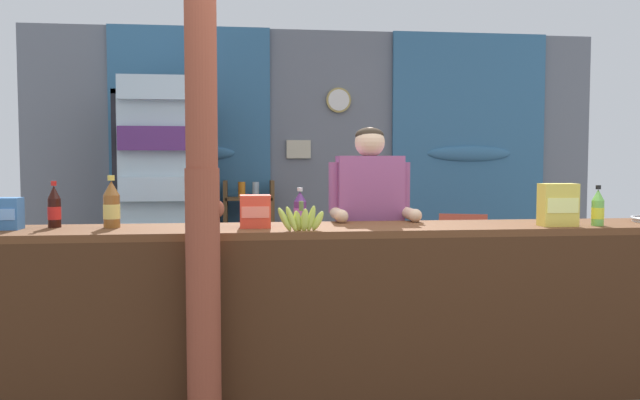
{
  "coord_description": "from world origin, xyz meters",
  "views": [
    {
      "loc": [
        -0.73,
        -3.1,
        1.32
      ],
      "look_at": [
        -0.25,
        0.94,
        1.07
      ],
      "focal_mm": 35.48,
      "sensor_mm": 36.0,
      "label": 1
    }
  ],
  "objects_px": {
    "timber_post": "(202,180)",
    "soda_bottle_lime_soda": "(598,209)",
    "soda_bottle_iced_tea": "(112,206)",
    "snack_box_instant_noodle": "(558,205)",
    "bottle_shelf_rack": "(249,237)",
    "banana_bunch": "(301,219)",
    "plastic_lawn_chair": "(463,253)",
    "shopkeeper": "(370,218)",
    "stall_counter": "(359,294)",
    "soda_bottle_cola": "(54,208)",
    "soda_bottle_water": "(205,209)",
    "soda_bottle_grape_soda": "(300,209)",
    "drink_fridge": "(164,185)",
    "snack_box_biscuit": "(0,214)",
    "snack_box_crackers": "(255,211)"
  },
  "relations": [
    {
      "from": "timber_post",
      "to": "soda_bottle_lime_soda",
      "type": "relative_size",
      "value": 11.3
    },
    {
      "from": "soda_bottle_iced_tea",
      "to": "snack_box_instant_noodle",
      "type": "xyz_separation_m",
      "value": [
        2.46,
        -0.2,
        -0.0
      ]
    },
    {
      "from": "bottle_shelf_rack",
      "to": "banana_bunch",
      "type": "height_order",
      "value": "bottle_shelf_rack"
    },
    {
      "from": "plastic_lawn_chair",
      "to": "shopkeeper",
      "type": "xyz_separation_m",
      "value": [
        -1.17,
        -1.56,
        0.47
      ]
    },
    {
      "from": "stall_counter",
      "to": "bottle_shelf_rack",
      "type": "relative_size",
      "value": 3.84
    },
    {
      "from": "shopkeeper",
      "to": "soda_bottle_cola",
      "type": "xyz_separation_m",
      "value": [
        -1.82,
        -0.32,
        0.1
      ]
    },
    {
      "from": "soda_bottle_iced_tea",
      "to": "banana_bunch",
      "type": "bearing_deg",
      "value": -15.37
    },
    {
      "from": "plastic_lawn_chair",
      "to": "shopkeeper",
      "type": "distance_m",
      "value": 2.01
    },
    {
      "from": "shopkeeper",
      "to": "soda_bottle_water",
      "type": "relative_size",
      "value": 7.07
    },
    {
      "from": "soda_bottle_grape_soda",
      "to": "soda_bottle_water",
      "type": "bearing_deg",
      "value": 177.63
    },
    {
      "from": "plastic_lawn_chair",
      "to": "soda_bottle_iced_tea",
      "type": "bearing_deg",
      "value": -144.04
    },
    {
      "from": "stall_counter",
      "to": "soda_bottle_cola",
      "type": "height_order",
      "value": "soda_bottle_cola"
    },
    {
      "from": "soda_bottle_lime_soda",
      "to": "banana_bunch",
      "type": "relative_size",
      "value": 0.86
    },
    {
      "from": "drink_fridge",
      "to": "soda_bottle_water",
      "type": "relative_size",
      "value": 9.33
    },
    {
      "from": "soda_bottle_cola",
      "to": "snack_box_instant_noodle",
      "type": "height_order",
      "value": "soda_bottle_cola"
    },
    {
      "from": "timber_post",
      "to": "soda_bottle_water",
      "type": "bearing_deg",
      "value": 92.59
    },
    {
      "from": "snack_box_biscuit",
      "to": "soda_bottle_grape_soda",
      "type": "bearing_deg",
      "value": 2.98
    },
    {
      "from": "drink_fridge",
      "to": "soda_bottle_grape_soda",
      "type": "height_order",
      "value": "drink_fridge"
    },
    {
      "from": "stall_counter",
      "to": "soda_bottle_iced_tea",
      "type": "relative_size",
      "value": 15.32
    },
    {
      "from": "plastic_lawn_chair",
      "to": "snack_box_biscuit",
      "type": "bearing_deg",
      "value": -148.73
    },
    {
      "from": "bottle_shelf_rack",
      "to": "soda_bottle_cola",
      "type": "relative_size",
      "value": 4.49
    },
    {
      "from": "banana_bunch",
      "to": "soda_bottle_water",
      "type": "bearing_deg",
      "value": 145.53
    },
    {
      "from": "timber_post",
      "to": "banana_bunch",
      "type": "height_order",
      "value": "timber_post"
    },
    {
      "from": "drink_fridge",
      "to": "snack_box_biscuit",
      "type": "bearing_deg",
      "value": -105.27
    },
    {
      "from": "soda_bottle_lime_soda",
      "to": "snack_box_biscuit",
      "type": "xyz_separation_m",
      "value": [
        -3.26,
        0.18,
        -0.01
      ]
    },
    {
      "from": "bottle_shelf_rack",
      "to": "drink_fridge",
      "type": "bearing_deg",
      "value": -154.53
    },
    {
      "from": "timber_post",
      "to": "snack_box_crackers",
      "type": "relative_size",
      "value": 14.51
    },
    {
      "from": "stall_counter",
      "to": "snack_box_crackers",
      "type": "height_order",
      "value": "snack_box_crackers"
    },
    {
      "from": "snack_box_instant_noodle",
      "to": "soda_bottle_water",
      "type": "bearing_deg",
      "value": 171.87
    },
    {
      "from": "snack_box_crackers",
      "to": "soda_bottle_cola",
      "type": "bearing_deg",
      "value": 173.22
    },
    {
      "from": "banana_bunch",
      "to": "snack_box_biscuit",
      "type": "bearing_deg",
      "value": 171.08
    },
    {
      "from": "drink_fridge",
      "to": "soda_bottle_lime_soda",
      "type": "xyz_separation_m",
      "value": [
        2.67,
        -2.34,
        -0.06
      ]
    },
    {
      "from": "soda_bottle_lime_soda",
      "to": "plastic_lawn_chair",
      "type": "bearing_deg",
      "value": 90.38
    },
    {
      "from": "shopkeeper",
      "to": "soda_bottle_iced_tea",
      "type": "bearing_deg",
      "value": -165.89
    },
    {
      "from": "plastic_lawn_chair",
      "to": "banana_bunch",
      "type": "distance_m",
      "value": 2.83
    },
    {
      "from": "shopkeeper",
      "to": "snack_box_instant_noodle",
      "type": "xyz_separation_m",
      "value": [
        0.95,
        -0.58,
        0.11
      ]
    },
    {
      "from": "stall_counter",
      "to": "soda_bottle_water",
      "type": "relative_size",
      "value": 20.13
    },
    {
      "from": "drink_fridge",
      "to": "plastic_lawn_chair",
      "type": "xyz_separation_m",
      "value": [
        2.66,
        -0.18,
        -0.62
      ]
    },
    {
      "from": "shopkeeper",
      "to": "soda_bottle_lime_soda",
      "type": "relative_size",
      "value": 6.74
    },
    {
      "from": "snack_box_biscuit",
      "to": "soda_bottle_cola",
      "type": "bearing_deg",
      "value": 18.2
    },
    {
      "from": "drink_fridge",
      "to": "soda_bottle_iced_tea",
      "type": "height_order",
      "value": "drink_fridge"
    },
    {
      "from": "soda_bottle_grape_soda",
      "to": "snack_box_biscuit",
      "type": "relative_size",
      "value": 0.99
    },
    {
      "from": "plastic_lawn_chair",
      "to": "drink_fridge",
      "type": "bearing_deg",
      "value": 176.05
    },
    {
      "from": "snack_box_biscuit",
      "to": "shopkeeper",
      "type": "bearing_deg",
      "value": 11.13
    },
    {
      "from": "drink_fridge",
      "to": "plastic_lawn_chair",
      "type": "height_order",
      "value": "drink_fridge"
    },
    {
      "from": "soda_bottle_iced_tea",
      "to": "snack_box_instant_noodle",
      "type": "distance_m",
      "value": 2.47
    },
    {
      "from": "stall_counter",
      "to": "soda_bottle_iced_tea",
      "type": "height_order",
      "value": "soda_bottle_iced_tea"
    },
    {
      "from": "stall_counter",
      "to": "drink_fridge",
      "type": "bearing_deg",
      "value": 119.68
    },
    {
      "from": "soda_bottle_iced_tea",
      "to": "soda_bottle_lime_soda",
      "type": "relative_size",
      "value": 1.25
    },
    {
      "from": "stall_counter",
      "to": "snack_box_biscuit",
      "type": "xyz_separation_m",
      "value": [
        -1.91,
        0.16,
        0.44
      ]
    }
  ]
}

